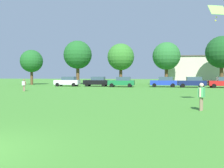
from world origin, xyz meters
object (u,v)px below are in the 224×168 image
Objects in this scene: parked_car_navy_4 at (192,82)px; tree_left at (78,55)px; parked_car_green_2 at (122,82)px; parked_car_red_5 at (223,82)px; parked_car_blue_3 at (164,82)px; kite at (217,11)px; tree_far_right at (222,52)px; parked_car_white_0 at (68,81)px; parked_car_black_1 at (97,81)px; tree_right at (166,56)px; bystander_near_trees at (24,84)px; adult_bystander at (201,94)px; tree_center at (121,57)px; tree_far_left at (32,61)px.

tree_left is at bearing -21.02° from parked_car_navy_4.
parked_car_green_2 is 1.00× the size of parked_car_red_5.
parked_car_green_2 is 1.00× the size of parked_car_blue_3.
kite is 0.14× the size of tree_far_right.
parked_car_navy_4 is 0.48× the size of tree_far_right.
parked_car_black_1 is (5.10, 0.50, 0.00)m from parked_car_white_0.
tree_far_right is (1.29, 6.40, 5.16)m from parked_car_red_5.
parked_car_navy_4 is 1.00× the size of parked_car_red_5.
tree_left is (-17.08, 7.83, 5.20)m from parked_car_blue_3.
bystander_near_trees is at bearing -131.15° from tree_right.
parked_car_blue_3 is at bearing -171.80° from parked_car_green_2.
kite is at bearing -104.28° from tree_far_right.
tree_far_right is at bearing 7.32° from adult_bystander.
tree_left is 1.12× the size of tree_center.
tree_right reaches higher than tree_far_left.
parked_car_blue_3 is 26.68m from tree_far_left.
parked_car_green_2 is (9.68, -0.97, 0.00)m from parked_car_white_0.
parked_car_navy_4 is 0.48× the size of tree_left.
parked_car_green_2 is at bearing 0.65° from parked_car_red_5.
parked_car_green_2 is 14.49m from tree_left.
tree_far_right reaches higher than parked_car_green_2.
adult_bystander is 30.68m from parked_car_black_1.
tree_center is 0.97× the size of tree_right.
parked_car_blue_3 is (16.51, 0.01, 0.00)m from parked_car_white_0.
kite is 0.29× the size of parked_car_red_5.
bystander_near_trees is 13.54m from parked_car_white_0.
tree_far_left is at bearing -177.73° from tree_center.
tree_center is at bearing -21.64° from parked_car_red_5.
tree_far_left is 0.88× the size of tree_center.
parked_car_white_0 reaches higher than bystander_near_trees.
adult_bystander is 27.26m from parked_car_navy_4.
tree_center is at bearing -80.95° from parked_car_green_2.
parked_car_black_1 and parked_car_green_2 have the same top height.
parked_car_white_0 is 1.00× the size of parked_car_black_1.
parked_car_green_2 is 0.61× the size of tree_far_left.
bystander_near_trees is 34.02m from tree_far_right.
parked_car_blue_3 is 0.48× the size of tree_left.
parked_car_white_0 is (-17.68, 27.49, -0.09)m from adult_bystander.
tree_far_right is at bearing -134.20° from parked_car_navy_4.
tree_far_right reaches higher than parked_car_navy_4.
kite is 25.02m from parked_car_navy_4.
parked_car_white_0 is 1.00× the size of parked_car_blue_3.
parked_car_green_2 is at bearing -80.95° from tree_center.
tree_center is (-12.36, 6.35, 4.54)m from parked_car_navy_4.
parked_car_green_2 is at bearing 39.53° from adult_bystander.
kite reaches higher than parked_car_green_2.
parked_car_black_1 is 11.42m from parked_car_blue_3.
tree_left reaches higher than bystander_near_trees.
parked_car_green_2 reaches higher than adult_bystander.
parked_car_red_5 reaches higher than adult_bystander.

